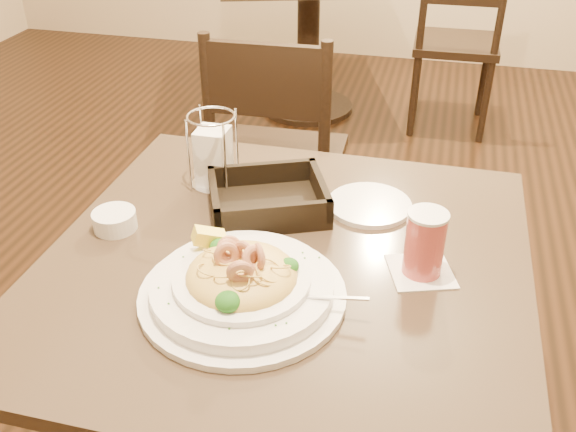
% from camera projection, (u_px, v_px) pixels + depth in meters
% --- Properties ---
extents(main_table, '(0.90, 0.90, 0.76)m').
position_uv_depth(main_table, '(286.00, 350.00, 1.34)').
color(main_table, black).
rests_on(main_table, ground).
extents(background_table, '(1.13, 1.13, 0.76)m').
position_uv_depth(background_table, '(309.00, 19.00, 3.45)').
color(background_table, black).
rests_on(background_table, ground).
extents(dining_chair_near, '(0.43, 0.43, 0.93)m').
position_uv_depth(dining_chair_near, '(276.00, 154.00, 2.14)').
color(dining_chair_near, black).
rests_on(dining_chair_near, ground).
extents(dining_chair_far, '(0.43, 0.43, 0.93)m').
position_uv_depth(dining_chair_far, '(457.00, 38.00, 3.24)').
color(dining_chair_far, black).
rests_on(dining_chair_far, ground).
extents(pasta_bowl, '(0.40, 0.36, 0.11)m').
position_uv_depth(pasta_bowl, '(242.00, 283.00, 1.09)').
color(pasta_bowl, white).
rests_on(pasta_bowl, main_table).
extents(drink_glass, '(0.14, 0.14, 0.13)m').
position_uv_depth(drink_glass, '(425.00, 244.00, 1.14)').
color(drink_glass, white).
rests_on(drink_glass, main_table).
extents(bread_basket, '(0.29, 0.27, 0.07)m').
position_uv_depth(bread_basket, '(268.00, 201.00, 1.34)').
color(bread_basket, black).
rests_on(bread_basket, main_table).
extents(napkin_caddy, '(0.11, 0.11, 0.17)m').
position_uv_depth(napkin_caddy, '(214.00, 155.00, 1.41)').
color(napkin_caddy, silver).
rests_on(napkin_caddy, main_table).
extents(side_plate, '(0.21, 0.21, 0.01)m').
position_uv_depth(side_plate, '(369.00, 205.00, 1.36)').
color(side_plate, white).
rests_on(side_plate, main_table).
extents(butter_ramekin, '(0.11, 0.11, 0.04)m').
position_uv_depth(butter_ramekin, '(115.00, 220.00, 1.28)').
color(butter_ramekin, white).
rests_on(butter_ramekin, main_table).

